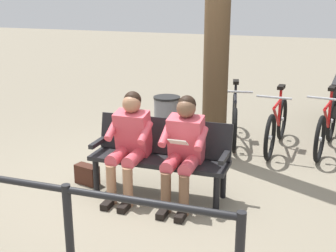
{
  "coord_description": "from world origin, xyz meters",
  "views": [
    {
      "loc": [
        -2.03,
        4.5,
        2.26
      ],
      "look_at": [
        -0.25,
        -0.2,
        0.75
      ],
      "focal_mm": 47.56,
      "sensor_mm": 36.0,
      "label": 1
    }
  ],
  "objects": [
    {
      "name": "tree_trunk",
      "position": [
        -0.51,
        -1.34,
        1.96
      ],
      "size": [
        0.34,
        0.34,
        3.92
      ],
      "primitive_type": "cylinder",
      "color": "#4C3823",
      "rests_on": "ground"
    },
    {
      "name": "handbag",
      "position": [
        0.69,
        0.13,
        0.12
      ],
      "size": [
        0.32,
        0.2,
        0.24
      ],
      "primitive_type": "cube",
      "rotation": [
        0.0,
        0.0,
        -0.21
      ],
      "color": "#3F1E14",
      "rests_on": "ground"
    },
    {
      "name": "bicycle_orange",
      "position": [
        -0.63,
        -2.16,
        0.36
      ],
      "size": [
        0.54,
        1.65,
        0.94
      ],
      "rotation": [
        0.0,
        0.0,
        1.79
      ],
      "color": "black",
      "rests_on": "ground"
    },
    {
      "name": "bicycle_red",
      "position": [
        -1.99,
        -2.17,
        0.36
      ],
      "size": [
        0.48,
        1.67,
        0.94
      ],
      "rotation": [
        0.0,
        0.0,
        1.45
      ],
      "color": "black",
      "rests_on": "ground"
    },
    {
      "name": "person_reading",
      "position": [
        -0.57,
        0.17,
        0.66
      ],
      "size": [
        0.5,
        0.77,
        1.2
      ],
      "rotation": [
        0.0,
        0.0,
        0.03
      ],
      "color": "#D84C59",
      "rests_on": "ground"
    },
    {
      "name": "bicycle_green",
      "position": [
        -1.3,
        -2.0,
        0.36
      ],
      "size": [
        0.48,
        1.68,
        0.94
      ],
      "rotation": [
        0.0,
        0.0,
        1.53
      ],
      "color": "black",
      "rests_on": "ground"
    },
    {
      "name": "railing_fence",
      "position": [
        -0.19,
        1.85,
        0.58
      ],
      "size": [
        2.78,
        0.15,
        0.85
      ],
      "rotation": [
        0.0,
        0.0,
        0.03
      ],
      "color": "black",
      "rests_on": "ground"
    },
    {
      "name": "bench",
      "position": [
        -0.25,
        0.02,
        0.51
      ],
      "size": [
        1.61,
        0.53,
        0.87
      ],
      "rotation": [
        0.0,
        0.0,
        0.03
      ],
      "color": "black",
      "rests_on": "ground"
    },
    {
      "name": "person_companion",
      "position": [
        0.07,
        0.19,
        0.66
      ],
      "size": [
        0.5,
        0.77,
        1.2
      ],
      "rotation": [
        0.0,
        0.0,
        0.03
      ],
      "color": "#D84C59",
      "rests_on": "ground"
    },
    {
      "name": "litter_bin",
      "position": [
        0.18,
        -1.28,
        0.42
      ],
      "size": [
        0.38,
        0.38,
        0.84
      ],
      "color": "slate",
      "rests_on": "ground"
    },
    {
      "name": "ground_plane",
      "position": [
        0.0,
        0.0,
        0.0
      ],
      "size": [
        40.0,
        40.0,
        0.0
      ],
      "primitive_type": "plane",
      "color": "gray"
    }
  ]
}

